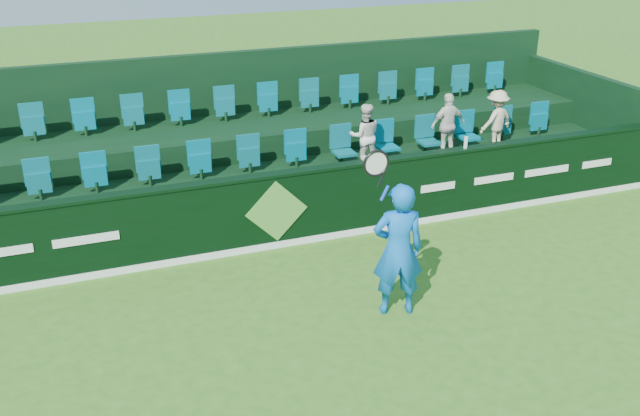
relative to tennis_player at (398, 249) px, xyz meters
name	(u,v)px	position (x,y,z in m)	size (l,w,h in m)	color
ground	(370,379)	(-1.01, -1.34, -1.02)	(60.00, 60.00, 0.00)	#336D19
sponsor_hoarding	(275,210)	(-1.01, 2.66, -0.34)	(16.00, 0.25, 1.35)	black
stand_tier_front	(258,201)	(-1.01, 3.76, -0.62)	(16.00, 2.00, 0.80)	black
stand_tier_back	(232,156)	(-1.01, 5.66, -0.37)	(16.00, 1.80, 1.30)	black
stand_rear	(225,124)	(-1.01, 6.10, 0.20)	(16.00, 4.10, 2.60)	black
seat_row_front	(250,159)	(-1.01, 4.16, 0.08)	(13.50, 0.50, 0.60)	#01677D
seat_row_back	(226,108)	(-1.01, 5.96, 0.58)	(13.50, 0.50, 0.60)	#01677D
tennis_player	(398,249)	(0.00, 0.00, 0.00)	(1.10, 0.65, 2.65)	blue
spectator_left	(365,136)	(1.15, 3.78, 0.40)	(0.60, 0.47, 1.24)	silver
spectator_middle	(448,125)	(2.95, 3.78, 0.42)	(0.75, 0.31, 1.28)	silver
spectator_right	(496,120)	(4.07, 3.78, 0.40)	(0.80, 0.46, 1.24)	beige
towel	(374,158)	(0.84, 2.66, 0.36)	(0.39, 0.25, 0.06)	silver
drinks_bottle	(466,142)	(2.67, 2.66, 0.44)	(0.07, 0.07, 0.22)	silver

